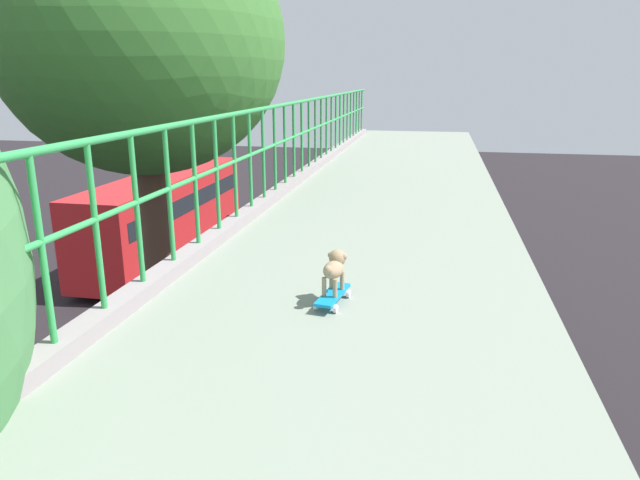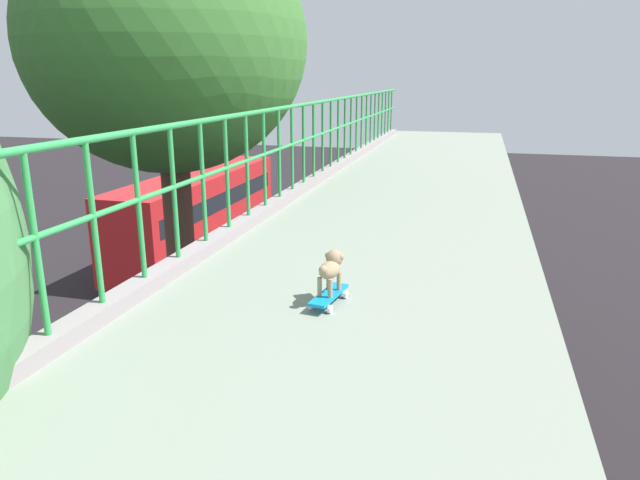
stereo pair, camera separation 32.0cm
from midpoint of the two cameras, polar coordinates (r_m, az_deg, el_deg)
name	(u,v)px [view 2 (the right image)]	position (r m, az deg, el deg)	size (l,w,h in m)	color
city_bus	(199,209)	(25.51, -11.53, 2.97)	(2.65, 11.51, 3.56)	red
roadside_tree_mid	(167,47)	(10.39, -13.99, 17.95)	(4.68, 4.68, 10.29)	brown
toy_skateboard	(329,296)	(4.58, 2.88, -5.54)	(0.24, 0.53, 0.09)	#0E81C9
small_dog	(331,267)	(4.54, 3.11, -2.69)	(0.19, 0.36, 0.33)	#9E8162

